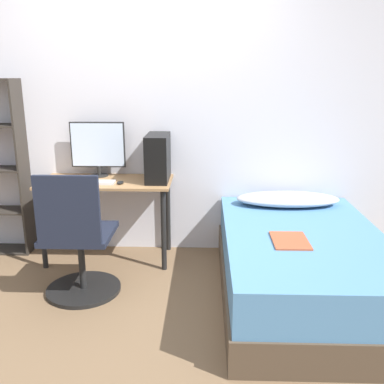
{
  "coord_description": "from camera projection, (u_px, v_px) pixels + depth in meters",
  "views": [
    {
      "loc": [
        0.56,
        -2.35,
        1.62
      ],
      "look_at": [
        0.46,
        0.77,
        0.75
      ],
      "focal_mm": 40.0,
      "sensor_mm": 36.0,
      "label": 1
    }
  ],
  "objects": [
    {
      "name": "ground_plane",
      "position": [
        116.0,
        337.0,
        2.71
      ],
      "size": [
        14.0,
        14.0,
        0.0
      ],
      "primitive_type": "plane",
      "color": "brown"
    },
    {
      "name": "wall_back",
      "position": [
        144.0,
        116.0,
        3.81
      ],
      "size": [
        8.0,
        0.05,
        2.5
      ],
      "color": "silver",
      "rests_on": "ground_plane"
    },
    {
      "name": "desk",
      "position": [
        107.0,
        194.0,
        3.72
      ],
      "size": [
        1.13,
        0.53,
        0.72
      ],
      "color": "#997047",
      "rests_on": "ground_plane"
    },
    {
      "name": "office_chair",
      "position": [
        78.0,
        249.0,
        3.14
      ],
      "size": [
        0.56,
        0.56,
        0.97
      ],
      "color": "black",
      "rests_on": "ground_plane"
    },
    {
      "name": "bed",
      "position": [
        302.0,
        266.0,
        3.13
      ],
      "size": [
        1.16,
        1.84,
        0.52
      ],
      "color": "#4C3D2D",
      "rests_on": "ground_plane"
    },
    {
      "name": "pillow",
      "position": [
        288.0,
        199.0,
        3.68
      ],
      "size": [
        0.88,
        0.36,
        0.11
      ],
      "color": "#B2B7C6",
      "rests_on": "bed"
    },
    {
      "name": "magazine",
      "position": [
        290.0,
        241.0,
        2.9
      ],
      "size": [
        0.24,
        0.32,
        0.01
      ],
      "color": "#B24C2D",
      "rests_on": "bed"
    },
    {
      "name": "monitor",
      "position": [
        98.0,
        147.0,
        3.78
      ],
      "size": [
        0.48,
        0.16,
        0.48
      ],
      "color": "black",
      "rests_on": "desk"
    },
    {
      "name": "keyboard",
      "position": [
        89.0,
        182.0,
        3.58
      ],
      "size": [
        0.43,
        0.11,
        0.02
      ],
      "color": "silver",
      "rests_on": "desk"
    },
    {
      "name": "pc_tower",
      "position": [
        158.0,
        157.0,
        3.65
      ],
      "size": [
        0.19,
        0.42,
        0.4
      ],
      "color": "black",
      "rests_on": "desk"
    },
    {
      "name": "mouse",
      "position": [
        120.0,
        183.0,
        3.58
      ],
      "size": [
        0.06,
        0.09,
        0.02
      ],
      "color": "black",
      "rests_on": "desk"
    }
  ]
}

